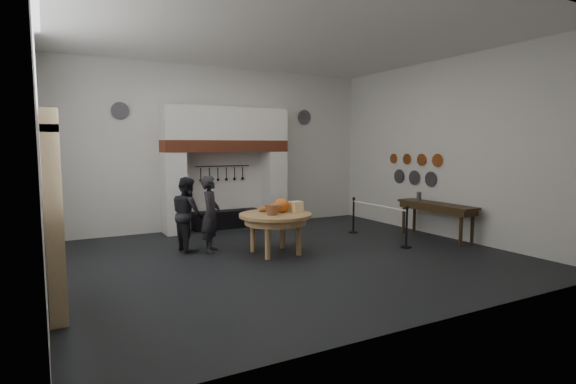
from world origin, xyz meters
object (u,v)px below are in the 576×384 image
work_table (275,215)px  visitor_far (187,214)px  barrier_post_near (407,228)px  visitor_near (211,214)px  iron_range (226,219)px  side_table (436,204)px  barrier_post_far (354,216)px

work_table → visitor_far: 1.99m
work_table → barrier_post_near: bearing=-17.9°
visitor_near → barrier_post_near: (4.06, -1.76, -0.39)m
iron_range → work_table: (-0.13, -3.33, 0.59)m
visitor_near → iron_range: bearing=2.5°
iron_range → side_table: side_table is taller
iron_range → barrier_post_far: bearing=-39.4°
iron_range → visitor_far: visitor_far is taller
barrier_post_far → visitor_near: bearing=-176.6°
iron_range → visitor_far: bearing=-129.0°
visitor_far → barrier_post_far: (4.46, -0.16, -0.37)m
iron_range → work_table: bearing=-92.3°
barrier_post_near → barrier_post_far: (0.00, 2.00, 0.00)m
iron_range → visitor_near: size_ratio=1.13×
side_table → barrier_post_far: (-1.34, 1.61, -0.42)m
iron_range → barrier_post_near: size_ratio=2.11×
barrier_post_far → iron_range: bearing=140.6°
side_table → work_table: bearing=172.7°
iron_range → work_table: work_table is taller
work_table → barrier_post_far: barrier_post_far is taller
iron_range → visitor_far: 2.77m
side_table → barrier_post_far: size_ratio=2.44×
visitor_near → visitor_far: (-0.40, 0.40, -0.02)m
work_table → barrier_post_far: 3.10m
work_table → visitor_near: 1.43m
visitor_far → work_table: bearing=-135.0°
work_table → visitor_far: (-1.57, 1.23, -0.02)m
barrier_post_near → visitor_near: bearing=156.5°
visitor_near → visitor_far: size_ratio=1.02×
barrier_post_far → visitor_far: bearing=177.9°
work_table → side_table: bearing=-7.3°
iron_range → work_table: size_ratio=1.21×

